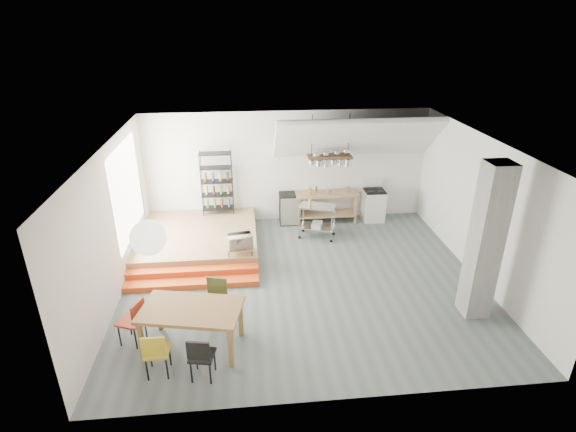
{
  "coord_description": "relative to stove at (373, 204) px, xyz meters",
  "views": [
    {
      "loc": [
        -1.23,
        -8.68,
        5.57
      ],
      "look_at": [
        -0.26,
        0.8,
        1.29
      ],
      "focal_mm": 28.0,
      "sensor_mm": 36.0,
      "label": 1
    }
  ],
  "objects": [
    {
      "name": "ceiling",
      "position": [
        -2.5,
        -3.16,
        2.72
      ],
      "size": [
        8.0,
        7.0,
        0.02
      ],
      "primitive_type": "cube",
      "color": "white",
      "rests_on": "wall_back"
    },
    {
      "name": "paper_lantern",
      "position": [
        -5.36,
        -5.02,
        1.72
      ],
      "size": [
        0.6,
        0.6,
        0.6
      ],
      "primitive_type": "sphere",
      "color": "white",
      "rests_on": "ceiling"
    },
    {
      "name": "wall_back",
      "position": [
        -2.5,
        0.34,
        1.12
      ],
      "size": [
        8.0,
        0.04,
        3.2
      ],
      "primitive_type": "cube",
      "color": "silver",
      "rests_on": "ground"
    },
    {
      "name": "chair_black",
      "position": [
        -4.56,
        -6.0,
        0.04
      ],
      "size": [
        0.46,
        0.46,
        0.87
      ],
      "rotation": [
        0.0,
        0.0,
        2.95
      ],
      "color": "black",
      "rests_on": "ground"
    },
    {
      "name": "rolling_cart",
      "position": [
        -1.83,
        -0.97,
        0.12
      ],
      "size": [
        1.05,
        0.81,
        0.93
      ],
      "rotation": [
        0.0,
        0.0,
        -0.35
      ],
      "color": "silver",
      "rests_on": "ground"
    },
    {
      "name": "wire_shelving",
      "position": [
        -4.5,
        0.04,
        0.85
      ],
      "size": [
        0.88,
        0.38,
        1.8
      ],
      "color": "black",
      "rests_on": "platform"
    },
    {
      "name": "wall_left",
      "position": [
        -6.5,
        -3.16,
        1.12
      ],
      "size": [
        0.04,
        7.0,
        3.2
      ],
      "primitive_type": "cube",
      "color": "silver",
      "rests_on": "ground"
    },
    {
      "name": "mini_fridge",
      "position": [
        -2.5,
        0.04,
        -0.03
      ],
      "size": [
        0.53,
        0.53,
        0.9
      ],
      "primitive_type": "cube",
      "color": "black",
      "rests_on": "ground"
    },
    {
      "name": "step_lower",
      "position": [
        -5.0,
        -3.11,
        -0.41
      ],
      "size": [
        3.0,
        0.35,
        0.13
      ],
      "primitive_type": "cube",
      "color": "#E0501A",
      "rests_on": "ground"
    },
    {
      "name": "step_upper",
      "position": [
        -5.0,
        -2.76,
        -0.35
      ],
      "size": [
        3.0,
        0.35,
        0.27
      ],
      "primitive_type": "cube",
      "color": "#E0501A",
      "rests_on": "ground"
    },
    {
      "name": "chair_red",
      "position": [
        -5.84,
        -4.93,
        0.06
      ],
      "size": [
        0.54,
        0.54,
        0.91
      ],
      "rotation": [
        0.0,
        0.0,
        -1.94
      ],
      "color": "#B03219",
      "rests_on": "ground"
    },
    {
      "name": "platform",
      "position": [
        -5.0,
        -1.16,
        -0.28
      ],
      "size": [
        3.0,
        3.0,
        0.4
      ],
      "primitive_type": "cube",
      "color": "#98764C",
      "rests_on": "ground"
    },
    {
      "name": "dining_table",
      "position": [
        -4.77,
        -5.15,
        0.27
      ],
      "size": [
        1.93,
        1.34,
        0.84
      ],
      "rotation": [
        0.0,
        0.0,
        -0.21
      ],
      "color": "olive",
      "rests_on": "ground"
    },
    {
      "name": "microwave",
      "position": [
        -3.9,
        -2.41,
        0.24
      ],
      "size": [
        0.62,
        0.47,
        0.31
      ],
      "primitive_type": "imported",
      "rotation": [
        0.0,
        0.0,
        0.19
      ],
      "color": "beige",
      "rests_on": "microwave_shelf"
    },
    {
      "name": "concrete_column",
      "position": [
        0.8,
        -4.66,
        1.12
      ],
      "size": [
        0.5,
        0.5,
        3.2
      ],
      "primitive_type": "cube",
      "color": "slate",
      "rests_on": "ground"
    },
    {
      "name": "floor",
      "position": [
        -2.5,
        -3.16,
        -0.48
      ],
      "size": [
        8.0,
        8.0,
        0.0
      ],
      "primitive_type": "plane",
      "color": "#556062",
      "rests_on": "ground"
    },
    {
      "name": "window_pane",
      "position": [
        -6.48,
        -1.66,
        1.32
      ],
      "size": [
        0.02,
        2.5,
        2.2
      ],
      "primitive_type": "cube",
      "color": "white",
      "rests_on": "wall_left"
    },
    {
      "name": "slope_ceiling",
      "position": [
        -0.7,
        -0.26,
        2.07
      ],
      "size": [
        4.4,
        1.44,
        1.32
      ],
      "primitive_type": "cube",
      "rotation": [
        -0.73,
        0.0,
        0.0
      ],
      "color": "white",
      "rests_on": "wall_back"
    },
    {
      "name": "pot_rack",
      "position": [
        -1.37,
        -0.23,
        1.5
      ],
      "size": [
        1.2,
        0.5,
        1.43
      ],
      "color": "#3F2619",
      "rests_on": "ceiling"
    },
    {
      "name": "kitchen_counter",
      "position": [
        -1.4,
        -0.01,
        0.15
      ],
      "size": [
        1.8,
        0.6,
        0.91
      ],
      "color": "#98764C",
      "rests_on": "ground"
    },
    {
      "name": "wall_right",
      "position": [
        1.5,
        -3.16,
        1.12
      ],
      "size": [
        0.04,
        7.0,
        3.2
      ],
      "primitive_type": "cube",
      "color": "silver",
      "rests_on": "ground"
    },
    {
      "name": "bowl",
      "position": [
        -1.3,
        -0.06,
        0.46
      ],
      "size": [
        0.29,
        0.29,
        0.05
      ],
      "primitive_type": "imported",
      "rotation": [
        0.0,
        0.0,
        -0.42
      ],
      "color": "silver",
      "rests_on": "kitchen_counter"
    },
    {
      "name": "microwave_shelf",
      "position": [
        -3.9,
        -2.41,
        0.07
      ],
      "size": [
        0.6,
        0.4,
        0.16
      ],
      "color": "#98764C",
      "rests_on": "platform"
    },
    {
      "name": "stove",
      "position": [
        0.0,
        0.0,
        0.0
      ],
      "size": [
        0.6,
        0.6,
        1.18
      ],
      "color": "white",
      "rests_on": "ground"
    },
    {
      "name": "chair_mustard",
      "position": [
        -5.3,
        -5.84,
        0.05
      ],
      "size": [
        0.41,
        0.41,
        0.89
      ],
      "rotation": [
        0.0,
        0.0,
        3.14
      ],
      "color": "gold",
      "rests_on": "ground"
    },
    {
      "name": "chair_olive",
      "position": [
        -4.39,
        -4.42,
        0.07
      ],
      "size": [
        0.53,
        0.53,
        0.92
      ],
      "rotation": [
        0.0,
        0.0,
        -0.29
      ],
      "color": "#525729",
      "rests_on": "ground"
    }
  ]
}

